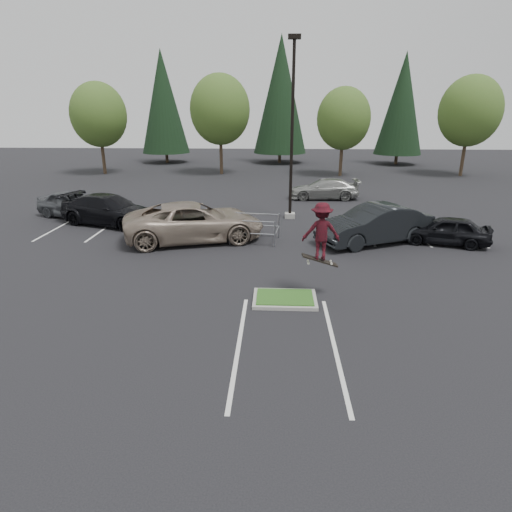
{
  "coord_description": "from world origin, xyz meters",
  "views": [
    {
      "loc": [
        -0.36,
        -13.6,
        6.33
      ],
      "look_at": [
        -1.08,
        1.5,
        1.11
      ],
      "focal_mm": 30.0,
      "sensor_mm": 36.0,
      "label": 1
    }
  ],
  "objects_px": {
    "conif_c": "(402,104)",
    "car_l_black": "(108,210)",
    "decid_a": "(99,117)",
    "skateboarder": "(321,232)",
    "car_far_silver": "(324,189)",
    "decid_c": "(343,121)",
    "conif_a": "(163,102)",
    "decid_b": "(220,112)",
    "car_l_tan": "(193,222)",
    "car_r_black": "(446,230)",
    "car_r_charc": "(375,225)",
    "car_l_grey": "(72,204)",
    "light_pole": "(292,141)",
    "decid_d": "(469,113)",
    "cart_corral": "(223,224)",
    "conif_b": "(281,95)"
  },
  "relations": [
    {
      "from": "car_r_charc",
      "to": "decid_a",
      "type": "bearing_deg",
      "value": -160.14
    },
    {
      "from": "decid_b",
      "to": "conif_b",
      "type": "distance_m",
      "value": 11.78
    },
    {
      "from": "conif_c",
      "to": "car_r_charc",
      "type": "height_order",
      "value": "conif_c"
    },
    {
      "from": "light_pole",
      "to": "car_far_silver",
      "type": "height_order",
      "value": "light_pole"
    },
    {
      "from": "cart_corral",
      "to": "car_l_black",
      "type": "bearing_deg",
      "value": 166.29
    },
    {
      "from": "car_far_silver",
      "to": "decid_c",
      "type": "bearing_deg",
      "value": 165.22
    },
    {
      "from": "conif_c",
      "to": "skateboarder",
      "type": "relative_size",
      "value": 5.5
    },
    {
      "from": "decid_c",
      "to": "car_l_grey",
      "type": "height_order",
      "value": "decid_c"
    },
    {
      "from": "decid_c",
      "to": "cart_corral",
      "type": "relative_size",
      "value": 1.78
    },
    {
      "from": "skateboarder",
      "to": "car_r_black",
      "type": "relative_size",
      "value": 0.55
    },
    {
      "from": "conif_b",
      "to": "skateboarder",
      "type": "relative_size",
      "value": 6.38
    },
    {
      "from": "decid_a",
      "to": "car_far_silver",
      "type": "height_order",
      "value": "decid_a"
    },
    {
      "from": "decid_b",
      "to": "cart_corral",
      "type": "height_order",
      "value": "decid_b"
    },
    {
      "from": "skateboarder",
      "to": "car_r_charc",
      "type": "relative_size",
      "value": 0.4
    },
    {
      "from": "conif_a",
      "to": "car_l_black",
      "type": "distance_m",
      "value": 30.92
    },
    {
      "from": "skateboarder",
      "to": "car_l_grey",
      "type": "distance_m",
      "value": 17.84
    },
    {
      "from": "light_pole",
      "to": "car_l_tan",
      "type": "bearing_deg",
      "value": -135.0
    },
    {
      "from": "decid_c",
      "to": "decid_d",
      "type": "relative_size",
      "value": 0.89
    },
    {
      "from": "car_r_black",
      "to": "conif_b",
      "type": "bearing_deg",
      "value": -150.21
    },
    {
      "from": "decid_a",
      "to": "skateboarder",
      "type": "relative_size",
      "value": 3.92
    },
    {
      "from": "decid_c",
      "to": "conif_a",
      "type": "bearing_deg",
      "value": 153.04
    },
    {
      "from": "light_pole",
      "to": "decid_a",
      "type": "bearing_deg",
      "value": 135.75
    },
    {
      "from": "conif_a",
      "to": "car_l_black",
      "type": "bearing_deg",
      "value": -82.41
    },
    {
      "from": "decid_b",
      "to": "car_l_tan",
      "type": "relative_size",
      "value": 1.39
    },
    {
      "from": "skateboarder",
      "to": "car_far_silver",
      "type": "relative_size",
      "value": 0.45
    },
    {
      "from": "conif_c",
      "to": "car_l_black",
      "type": "bearing_deg",
      "value": -129.11
    },
    {
      "from": "conif_c",
      "to": "decid_d",
      "type": "bearing_deg",
      "value": -66.47
    },
    {
      "from": "conif_a",
      "to": "car_l_tan",
      "type": "xyz_separation_m",
      "value": [
        9.5,
        -33.0,
        -6.14
      ]
    },
    {
      "from": "decid_b",
      "to": "car_l_tan",
      "type": "bearing_deg",
      "value": -86.33
    },
    {
      "from": "decid_c",
      "to": "car_l_grey",
      "type": "xyz_separation_m",
      "value": [
        -18.78,
        -18.33,
        -4.44
      ]
    },
    {
      "from": "decid_a",
      "to": "car_r_charc",
      "type": "distance_m",
      "value": 32.54
    },
    {
      "from": "car_l_tan",
      "to": "light_pole",
      "type": "bearing_deg",
      "value": -60.94
    },
    {
      "from": "conif_c",
      "to": "car_l_black",
      "type": "distance_m",
      "value": 38.52
    },
    {
      "from": "conif_a",
      "to": "car_l_tan",
      "type": "bearing_deg",
      "value": -73.94
    },
    {
      "from": "skateboarder",
      "to": "car_l_grey",
      "type": "xyz_separation_m",
      "value": [
        -13.99,
        10.96,
        -1.55
      ]
    },
    {
      "from": "decid_d",
      "to": "car_l_grey",
      "type": "relative_size",
      "value": 1.98
    },
    {
      "from": "light_pole",
      "to": "car_l_grey",
      "type": "bearing_deg",
      "value": -177.85
    },
    {
      "from": "conif_a",
      "to": "car_l_tan",
      "type": "relative_size",
      "value": 1.88
    },
    {
      "from": "car_r_charc",
      "to": "car_far_silver",
      "type": "height_order",
      "value": "car_r_charc"
    },
    {
      "from": "car_l_tan",
      "to": "car_r_charc",
      "type": "bearing_deg",
      "value": -105.94
    },
    {
      "from": "car_far_silver",
      "to": "conif_c",
      "type": "bearing_deg",
      "value": 151.88
    },
    {
      "from": "decid_c",
      "to": "car_r_black",
      "type": "bearing_deg",
      "value": -84.97
    },
    {
      "from": "car_l_tan",
      "to": "car_l_grey",
      "type": "relative_size",
      "value": 1.45
    },
    {
      "from": "decid_c",
      "to": "car_l_grey",
      "type": "bearing_deg",
      "value": -135.69
    },
    {
      "from": "decid_c",
      "to": "conif_c",
      "type": "bearing_deg",
      "value": 50.36
    },
    {
      "from": "decid_c",
      "to": "car_r_black",
      "type": "xyz_separation_m",
      "value": [
        2.01,
        -22.83,
        -4.55
      ]
    },
    {
      "from": "conif_c",
      "to": "car_r_charc",
      "type": "relative_size",
      "value": 2.18
    },
    {
      "from": "car_l_tan",
      "to": "decid_b",
      "type": "bearing_deg",
      "value": -12.27
    },
    {
      "from": "decid_b",
      "to": "car_l_black",
      "type": "bearing_deg",
      "value": -100.99
    },
    {
      "from": "light_pole",
      "to": "car_l_tan",
      "type": "xyz_separation_m",
      "value": [
        -5.0,
        -5.0,
        -3.6
      ]
    }
  ]
}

